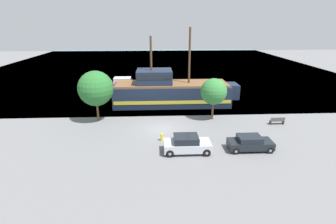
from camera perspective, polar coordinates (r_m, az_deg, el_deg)
ground_plane at (r=28.08m, az=-1.50°, el=-3.68°), size 160.00×160.00×0.00m
water_surface at (r=70.73m, az=-2.41°, el=10.23°), size 80.00×80.00×0.00m
pirate_ship at (r=35.87m, az=0.60°, el=4.48°), size 16.83×4.88×10.23m
moored_boat_dockside at (r=46.33m, az=-9.36°, el=6.09°), size 7.15×2.37×1.75m
moored_boat_outer at (r=43.76m, az=-13.15°, el=5.10°), size 5.09×2.09×1.78m
parked_car_curb_front at (r=24.51m, az=17.42°, el=-6.44°), size 3.87×1.79×1.34m
parked_car_curb_mid at (r=23.04m, az=4.13°, el=-6.98°), size 4.08×1.97×1.53m
fire_hydrant at (r=25.24m, az=-1.38°, el=-5.38°), size 0.42×0.25×0.76m
bench_promenade_east at (r=31.53m, az=22.68°, el=-1.77°), size 1.57×0.45×0.85m
tree_row_east at (r=30.28m, az=-15.48°, el=4.95°), size 3.92×3.92×5.79m
tree_row_mideast at (r=30.26m, az=9.91°, el=4.38°), size 3.00×3.00×4.84m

